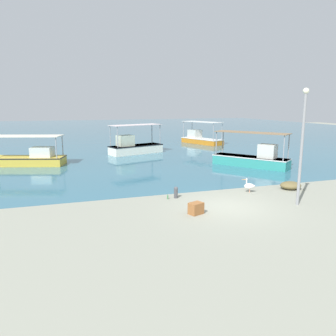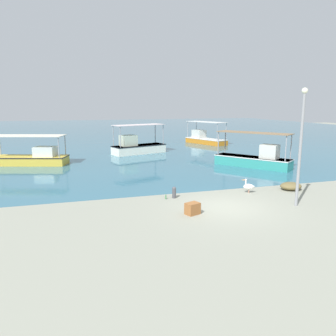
{
  "view_description": "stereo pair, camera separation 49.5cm",
  "coord_description": "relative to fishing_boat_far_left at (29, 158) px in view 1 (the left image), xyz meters",
  "views": [
    {
      "loc": [
        -7.39,
        -13.39,
        4.82
      ],
      "look_at": [
        -1.12,
        5.92,
        0.86
      ],
      "focal_mm": 35.0,
      "sensor_mm": 36.0,
      "label": 1
    },
    {
      "loc": [
        -6.92,
        -13.54,
        4.82
      ],
      "look_at": [
        -1.12,
        5.92,
        0.86
      ],
      "focal_mm": 35.0,
      "sensor_mm": 36.0,
      "label": 2
    }
  ],
  "objects": [
    {
      "name": "fishing_boat_outer",
      "position": [
        16.77,
        -6.17,
        0.08
      ],
      "size": [
        4.72,
        5.67,
        2.7
      ],
      "color": "teal",
      "rests_on": "harbor_water"
    },
    {
      "name": "glass_bottle",
      "position": [
        7.67,
        -12.65,
        -0.49
      ],
      "size": [
        0.07,
        0.07,
        0.27
      ],
      "color": "#3F7F4C",
      "rests_on": "ground"
    },
    {
      "name": "harbor_water",
      "position": [
        10.04,
        33.22,
        -0.59
      ],
      "size": [
        110.0,
        90.0,
        0.0
      ],
      "primitive_type": "cube",
      "color": "#34697F",
      "rests_on": "ground"
    },
    {
      "name": "pelican",
      "position": [
        12.38,
        -12.79,
        -0.22
      ],
      "size": [
        0.78,
        0.46,
        0.8
      ],
      "color": "#E0997A",
      "rests_on": "ground"
    },
    {
      "name": "mooring_bollard",
      "position": [
        8.15,
        -12.58,
        -0.26
      ],
      "size": [
        0.21,
        0.21,
        0.61
      ],
      "color": "#47474C",
      "rests_on": "ground"
    },
    {
      "name": "lamp_post",
      "position": [
        13.4,
        -15.51,
        2.55
      ],
      "size": [
        0.28,
        0.28,
        5.57
      ],
      "color": "gray",
      "rests_on": "ground"
    },
    {
      "name": "ground",
      "position": [
        10.04,
        -14.78,
        -0.59
      ],
      "size": [
        120.0,
        120.0,
        0.0
      ],
      "primitive_type": "plane",
      "color": "gray"
    },
    {
      "name": "net_pile",
      "position": [
        15.08,
        -12.89,
        -0.37
      ],
      "size": [
        1.23,
        1.04,
        0.44
      ],
      "primitive_type": "ellipsoid",
      "color": "brown",
      "rests_on": "ground"
    },
    {
      "name": "cargo_crate",
      "position": [
        8.16,
        -15.26,
        -0.33
      ],
      "size": [
        0.73,
        0.64,
        0.52
      ],
      "primitive_type": "cube",
      "rotation": [
        0.0,
        0.0,
        3.51
      ],
      "color": "#975D31",
      "rests_on": "ground"
    },
    {
      "name": "fishing_boat_far_right",
      "position": [
        9.41,
        3.44,
        0.13
      ],
      "size": [
        5.67,
        3.42,
        2.86
      ],
      "color": "white",
      "rests_on": "harbor_water"
    },
    {
      "name": "fishing_boat_far_left",
      "position": [
        0.0,
        0.0,
        0.0
      ],
      "size": [
        6.3,
        3.6,
        2.37
      ],
      "color": "gold",
      "rests_on": "harbor_water"
    },
    {
      "name": "fishing_boat_near_right",
      "position": [
        19.14,
        9.42,
        0.05
      ],
      "size": [
        3.78,
        5.99,
        2.72
      ],
      "color": "orange",
      "rests_on": "harbor_water"
    }
  ]
}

